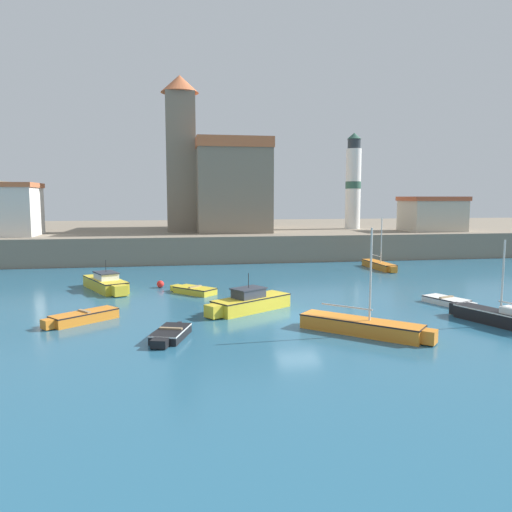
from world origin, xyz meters
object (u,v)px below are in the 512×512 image
(motorboat_yellow_2, at_px, (106,283))
(motorboat_yellow_7, at_px, (249,302))
(sailboat_black_3, at_px, (507,318))
(dinghy_black_5, at_px, (170,334))
(dinghy_yellow_1, at_px, (194,290))
(dinghy_white_4, at_px, (448,301))
(sailboat_orange_6, at_px, (379,265))
(church, at_px, (222,182))
(sailboat_orange_8, at_px, (363,326))
(lighthouse, at_px, (353,183))
(mooring_buoy, at_px, (160,284))
(harbor_shed_mid_row, at_px, (9,209))
(dinghy_orange_0, at_px, (83,317))
(harbor_shed_near_wharf, at_px, (432,214))

(motorboat_yellow_2, distance_m, motorboat_yellow_7, 12.73)
(sailboat_black_3, bearing_deg, dinghy_black_5, 177.71)
(dinghy_yellow_1, relative_size, dinghy_black_5, 0.97)
(motorboat_yellow_2, distance_m, dinghy_white_4, 24.05)
(sailboat_orange_6, bearing_deg, church, 127.91)
(motorboat_yellow_7, xyz_separation_m, sailboat_orange_8, (4.85, -6.07, -0.12))
(lighthouse, bearing_deg, sailboat_orange_6, -101.48)
(church, bearing_deg, mooring_buoy, -106.74)
(sailboat_black_3, bearing_deg, mooring_buoy, 140.93)
(sailboat_black_3, height_order, dinghy_black_5, sailboat_black_3)
(church, distance_m, harbor_shed_mid_row, 24.16)
(dinghy_white_4, distance_m, mooring_buoy, 20.60)
(motorboat_yellow_2, bearing_deg, sailboat_orange_6, 16.36)
(dinghy_yellow_1, height_order, motorboat_yellow_7, motorboat_yellow_7)
(dinghy_orange_0, height_order, motorboat_yellow_2, motorboat_yellow_2)
(motorboat_yellow_2, height_order, sailboat_orange_6, sailboat_orange_6)
(sailboat_orange_8, height_order, harbor_shed_near_wharf, harbor_shed_near_wharf)
(harbor_shed_mid_row, bearing_deg, lighthouse, 7.34)
(dinghy_white_4, relative_size, mooring_buoy, 6.52)
(dinghy_black_5, bearing_deg, motorboat_yellow_2, 108.76)
(sailboat_black_3, distance_m, harbor_shed_near_wharf, 35.72)
(dinghy_yellow_1, xyz_separation_m, dinghy_black_5, (-1.64, -11.48, -0.01))
(sailboat_orange_8, distance_m, church, 40.10)
(dinghy_white_4, bearing_deg, motorboat_yellow_7, 178.81)
(dinghy_yellow_1, relative_size, harbor_shed_mid_row, 0.56)
(motorboat_yellow_2, bearing_deg, sailboat_black_3, -33.06)
(harbor_shed_near_wharf, bearing_deg, sailboat_orange_8, -123.50)
(motorboat_yellow_2, height_order, motorboat_yellow_7, motorboat_yellow_7)
(mooring_buoy, bearing_deg, motorboat_yellow_7, -58.37)
(dinghy_orange_0, distance_m, motorboat_yellow_2, 9.75)
(dinghy_yellow_1, distance_m, dinghy_white_4, 17.27)
(dinghy_black_5, distance_m, harbor_shed_near_wharf, 45.00)
(sailboat_orange_8, height_order, church, church)
(sailboat_black_3, xyz_separation_m, lighthouse, (5.60, 38.28, 8.27))
(dinghy_yellow_1, distance_m, dinghy_black_5, 11.60)
(harbor_shed_mid_row, bearing_deg, sailboat_orange_6, -17.18)
(dinghy_yellow_1, bearing_deg, mooring_buoy, 130.92)
(motorboat_yellow_7, bearing_deg, harbor_shed_mid_row, 128.38)
(lighthouse, bearing_deg, dinghy_orange_0, -129.95)
(motorboat_yellow_7, relative_size, mooring_buoy, 10.24)
(harbor_shed_mid_row, bearing_deg, dinghy_orange_0, -67.09)
(sailboat_black_3, bearing_deg, church, 105.98)
(dinghy_orange_0, xyz_separation_m, motorboat_yellow_7, (9.50, 1.22, 0.23))
(dinghy_black_5, height_order, harbor_shed_near_wharf, harbor_shed_near_wharf)
(sailboat_black_3, relative_size, harbor_shed_near_wharf, 0.93)
(dinghy_white_4, xyz_separation_m, motorboat_yellow_7, (-12.93, 0.27, 0.31))
(motorboat_yellow_2, distance_m, sailboat_orange_6, 25.68)
(harbor_shed_mid_row, bearing_deg, sailboat_orange_8, -51.58)
(sailboat_orange_6, distance_m, church, 23.44)
(dinghy_orange_0, height_order, dinghy_white_4, dinghy_orange_0)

